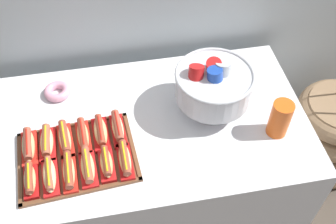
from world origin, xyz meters
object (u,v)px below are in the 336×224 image
(hot_dog_0, at_px, (30,180))
(cup_stack, at_px, (280,119))
(serving_tray, at_px, (77,157))
(hot_dog_3, at_px, (88,167))
(hot_dog_4, at_px, (107,163))
(hot_dog_6, at_px, (29,146))
(buffet_table, at_px, (151,167))
(hot_dog_7, at_px, (47,142))
(punch_bowl, at_px, (214,85))
(hot_dog_5, at_px, (125,159))
(hot_dog_11, at_px, (118,128))
(hot_dog_9, at_px, (83,136))
(floor_vase, at_px, (329,133))
(donut, at_px, (57,91))
(hot_dog_8, at_px, (65,139))
(hot_dog_2, at_px, (69,172))
(hot_dog_10, at_px, (101,132))
(hot_dog_1, at_px, (50,176))

(hot_dog_0, xyz_separation_m, cup_stack, (1.04, 0.08, 0.05))
(cup_stack, bearing_deg, serving_tray, 178.84)
(hot_dog_3, relative_size, hot_dog_4, 1.13)
(hot_dog_6, bearing_deg, cup_stack, -4.66)
(buffet_table, distance_m, hot_dog_3, 0.52)
(hot_dog_0, height_order, hot_dog_7, hot_dog_7)
(hot_dog_3, distance_m, punch_bowl, 0.63)
(hot_dog_6, bearing_deg, hot_dog_5, -19.51)
(hot_dog_11, distance_m, punch_bowl, 0.45)
(hot_dog_0, bearing_deg, hot_dog_6, 94.24)
(hot_dog_6, distance_m, hot_dog_9, 0.23)
(hot_dog_3, bearing_deg, hot_dog_6, 147.98)
(floor_vase, bearing_deg, hot_dog_4, -165.37)
(hot_dog_11, relative_size, donut, 1.44)
(hot_dog_5, height_order, hot_dog_8, hot_dog_8)
(buffet_table, distance_m, floor_vase, 1.10)
(hot_dog_0, distance_m, hot_dog_8, 0.22)
(buffet_table, distance_m, hot_dog_2, 0.56)
(buffet_table, distance_m, donut, 0.60)
(buffet_table, relative_size, hot_dog_5, 8.00)
(hot_dog_8, bearing_deg, hot_dog_5, -32.02)
(floor_vase, bearing_deg, serving_tray, -169.44)
(serving_tray, relative_size, hot_dog_2, 2.77)
(serving_tray, xyz_separation_m, hot_dog_10, (0.11, 0.09, 0.03))
(hot_dog_7, distance_m, donut, 0.31)
(hot_dog_10, height_order, cup_stack, cup_stack)
(floor_vase, xyz_separation_m, hot_dog_6, (-1.60, -0.19, 0.54))
(hot_dog_9, xyz_separation_m, donut, (-0.11, 0.30, -0.01))
(hot_dog_9, bearing_deg, donut, 110.24)
(hot_dog_3, bearing_deg, hot_dog_4, 4.24)
(hot_dog_0, distance_m, hot_dog_4, 0.30)
(buffet_table, relative_size, donut, 11.30)
(buffet_table, distance_m, serving_tray, 0.49)
(hot_dog_0, relative_size, cup_stack, 0.89)
(buffet_table, bearing_deg, donut, 147.34)
(hot_dog_5, bearing_deg, hot_dog_0, -175.76)
(hot_dog_2, bearing_deg, hot_dog_4, 4.24)
(hot_dog_7, xyz_separation_m, hot_dog_10, (0.22, 0.02, -0.00))
(buffet_table, distance_m, hot_dog_10, 0.44)
(buffet_table, bearing_deg, hot_dog_10, -169.66)
(cup_stack, bearing_deg, buffet_table, 164.96)
(floor_vase, relative_size, hot_dog_6, 5.22)
(serving_tray, distance_m, hot_dog_4, 0.14)
(hot_dog_5, bearing_deg, hot_dog_9, 136.51)
(hot_dog_1, xyz_separation_m, hot_dog_9, (0.14, 0.18, -0.00))
(hot_dog_9, bearing_deg, hot_dog_2, -110.21)
(hot_dog_5, xyz_separation_m, hot_dog_7, (-0.31, 0.14, 0.00))
(hot_dog_7, bearing_deg, buffet_table, 7.21)
(hot_dog_5, relative_size, hot_dog_7, 1.02)
(hot_dog_9, height_order, donut, hot_dog_9)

